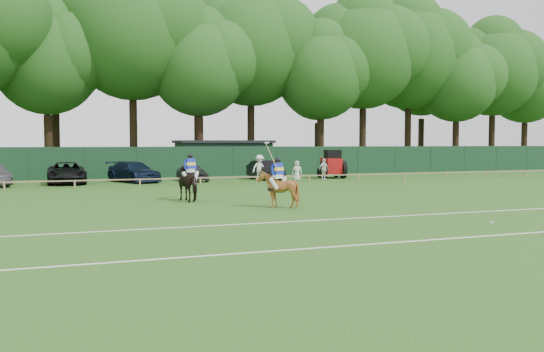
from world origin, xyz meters
name	(u,v)px	position (x,y,z in m)	size (l,w,h in m)	color
ground	(288,218)	(0.00, 0.00, 0.00)	(160.00, 160.00, 0.00)	#1E4C14
horse_dark	(191,183)	(-2.00, 7.55, 0.87)	(0.94, 2.07, 1.74)	black
horse_chestnut	(278,189)	(0.87, 3.25, 0.80)	(1.30, 1.46, 1.61)	brown
suv_black	(67,173)	(-7.41, 22.01, 0.74)	(2.47, 5.35, 1.49)	black
sedan_navy	(134,172)	(-2.87, 22.20, 0.74)	(2.06, 5.07, 1.47)	#101B33
hatch_grey	(192,173)	(1.26, 21.54, 0.64)	(1.50, 3.73, 1.27)	#2E2E30
estate_black	(265,170)	(7.00, 21.73, 0.72)	(1.53, 4.39, 1.45)	black
spectator_left	(260,168)	(6.12, 20.53, 0.96)	(1.24, 0.71, 1.92)	silver
spectator_mid	(324,169)	(10.89, 19.49, 0.81)	(0.95, 0.40, 1.62)	silver
spectator_right	(297,171)	(8.68, 19.47, 0.74)	(0.72, 0.47, 1.48)	silver
rider_dark	(191,167)	(-2.00, 7.54, 1.64)	(0.93, 0.48, 1.41)	silver
rider_chestnut	(278,172)	(0.87, 3.24, 1.54)	(0.97, 0.51, 2.05)	silver
polo_ball	(491,223)	(5.98, -3.98, 0.04)	(0.09, 0.09, 0.09)	silver
pitch_lines	(329,231)	(0.00, -3.50, 0.01)	(60.00, 5.10, 0.01)	silver
pitch_rail	(186,178)	(0.00, 18.00, 0.45)	(62.10, 0.10, 0.50)	#997F5B
perimeter_fence	(162,162)	(0.00, 27.00, 1.25)	(92.08, 0.08, 2.50)	#14351E
utility_shed	(223,157)	(6.00, 30.00, 1.54)	(8.40, 4.40, 3.04)	#14331E
tree_row	(169,172)	(2.00, 35.00, 0.00)	(96.00, 12.00, 21.00)	#26561C
tractor	(332,165)	(12.49, 21.36, 1.07)	(2.24, 2.96, 2.26)	#A60F0F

